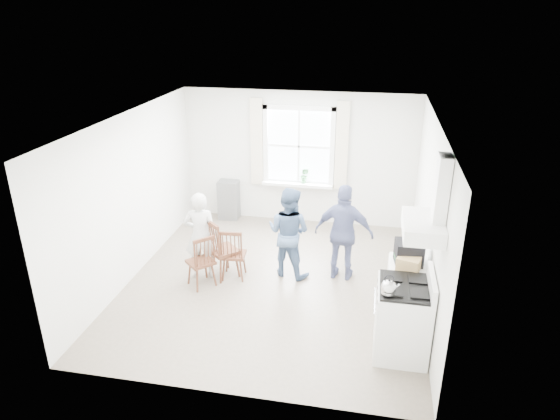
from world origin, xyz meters
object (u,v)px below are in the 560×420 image
(gas_stove, at_px, (403,318))
(windsor_chair_b, at_px, (217,243))
(windsor_chair_a, at_px, (232,250))
(person_left, at_px, (201,236))
(low_cabinet, at_px, (406,292))
(windsor_chair_c, at_px, (203,257))
(stereo_stack, at_px, (409,253))
(person_mid, at_px, (289,232))
(person_right, at_px, (344,233))

(gas_stove, height_order, windsor_chair_b, gas_stove)
(windsor_chair_a, height_order, person_left, person_left)
(low_cabinet, xyz_separation_m, windsor_chair_c, (-2.99, 0.30, 0.09))
(stereo_stack, distance_m, person_left, 3.20)
(person_mid, xyz_separation_m, person_right, (0.86, 0.04, 0.04))
(gas_stove, distance_m, windsor_chair_b, 3.11)
(windsor_chair_c, bearing_deg, stereo_stack, -6.02)
(windsor_chair_b, bearing_deg, person_left, -178.77)
(low_cabinet, bearing_deg, person_mid, 151.58)
(windsor_chair_a, xyz_separation_m, person_right, (1.70, 0.41, 0.25))
(person_right, bearing_deg, windsor_chair_a, 19.65)
(windsor_chair_c, relative_size, person_mid, 0.60)
(person_left, xyz_separation_m, person_right, (2.21, 0.38, 0.07))
(person_left, distance_m, person_mid, 1.39)
(windsor_chair_a, bearing_deg, gas_stove, -27.02)
(person_mid, bearing_deg, gas_stove, 153.70)
(gas_stove, height_order, low_cabinet, gas_stove)
(person_left, bearing_deg, stereo_stack, 155.58)
(gas_stove, height_order, person_mid, person_mid)
(low_cabinet, distance_m, person_mid, 2.06)
(low_cabinet, xyz_separation_m, person_right, (-0.93, 1.01, 0.33))
(windsor_chair_b, distance_m, windsor_chair_c, 0.37)
(gas_stove, xyz_separation_m, low_cabinet, (0.07, 0.70, -0.03))
(windsor_chair_c, bearing_deg, windsor_chair_b, 71.18)
(gas_stove, xyz_separation_m, person_left, (-3.07, 1.33, 0.23))
(windsor_chair_b, height_order, person_left, person_left)
(person_mid, distance_m, person_right, 0.87)
(stereo_stack, bearing_deg, windsor_chair_c, 173.98)
(windsor_chair_a, distance_m, windsor_chair_c, 0.48)
(windsor_chair_b, bearing_deg, stereo_stack, -12.90)
(stereo_stack, xyz_separation_m, windsor_chair_a, (-2.61, 0.62, -0.52))
(person_mid, relative_size, person_right, 0.94)
(gas_stove, xyz_separation_m, windsor_chair_c, (-2.92, 1.00, 0.05))
(windsor_chair_b, xyz_separation_m, windsor_chair_c, (-0.12, -0.34, -0.07))
(gas_stove, xyz_separation_m, stereo_stack, (0.05, 0.68, 0.57))
(person_left, xyz_separation_m, person_mid, (1.34, 0.34, 0.02))
(low_cabinet, bearing_deg, person_right, 132.58)
(windsor_chair_a, xyz_separation_m, person_mid, (0.83, 0.37, 0.21))
(windsor_chair_a, bearing_deg, windsor_chair_c, -139.89)
(stereo_stack, bearing_deg, low_cabinet, 42.81)
(windsor_chair_b, relative_size, person_left, 0.69)
(low_cabinet, bearing_deg, windsor_chair_c, 174.36)
(stereo_stack, distance_m, windsor_chair_b, 2.97)
(low_cabinet, relative_size, person_right, 0.57)
(gas_stove, height_order, windsor_chair_c, gas_stove)
(person_left, relative_size, person_right, 0.92)
(gas_stove, bearing_deg, person_mid, 135.91)
(windsor_chair_a, xyz_separation_m, person_left, (-0.51, 0.03, 0.19))
(windsor_chair_b, relative_size, windsor_chair_c, 1.13)
(gas_stove, distance_m, windsor_chair_c, 3.09)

